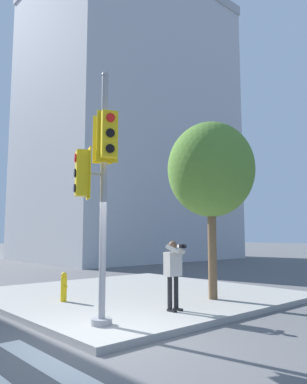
# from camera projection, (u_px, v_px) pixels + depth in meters

# --- Properties ---
(ground_plane) EXTENTS (160.00, 160.00, 0.00)m
(ground_plane) POSITION_uv_depth(u_px,v_px,m) (105.00, 343.00, 6.40)
(ground_plane) COLOR #5B5B5E
(sidewalk_corner) EXTENTS (8.00, 8.00, 0.13)m
(sidewalk_corner) POSITION_uv_depth(u_px,v_px,m) (135.00, 294.00, 11.32)
(sidewalk_corner) COLOR #9E9B96
(sidewalk_corner) RESTS_ON ground_plane
(traffic_signal_pole) EXTENTS (0.97, 1.13, 5.08)m
(traffic_signal_pole) POSITION_uv_depth(u_px,v_px,m) (100.00, 169.00, 7.48)
(traffic_signal_pole) COLOR #939399
(traffic_signal_pole) RESTS_ON sidewalk_corner
(person_photographer) EXTENTS (0.50, 0.53, 1.58)m
(person_photographer) POSITION_uv_depth(u_px,v_px,m) (173.00, 269.00, 8.61)
(person_photographer) COLOR black
(person_photographer) RESTS_ON sidewalk_corner
(street_tree) EXTENTS (2.42, 2.42, 4.88)m
(street_tree) POSITION_uv_depth(u_px,v_px,m) (211.00, 170.00, 10.46)
(street_tree) COLOR brown
(street_tree) RESTS_ON sidewalk_corner
(fire_hydrant) EXTENTS (0.16, 0.22, 0.75)m
(fire_hydrant) POSITION_uv_depth(u_px,v_px,m) (64.00, 287.00, 9.75)
(fire_hydrant) COLOR yellow
(fire_hydrant) RESTS_ON sidewalk_corner
(building_right) EXTENTS (15.37, 11.77, 21.74)m
(building_right) POSITION_uv_depth(u_px,v_px,m) (128.00, 125.00, 30.75)
(building_right) COLOR #BCBCC1
(building_right) RESTS_ON ground_plane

